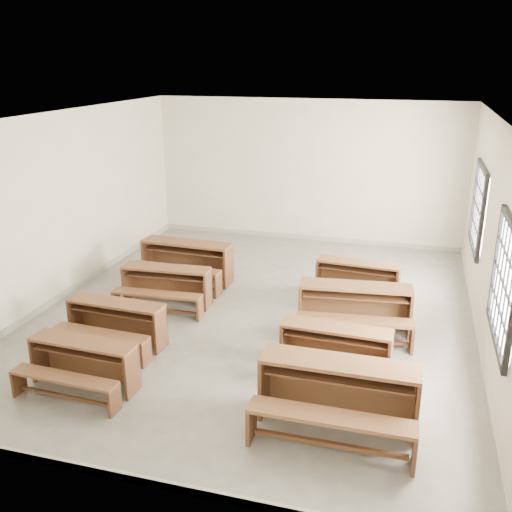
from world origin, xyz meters
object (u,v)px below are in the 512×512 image
(desk_set_4, at_px, (338,391))
(desk_set_5, at_px, (335,347))
(desk_set_3, at_px, (186,259))
(desk_set_1, at_px, (115,320))
(desk_set_0, at_px, (82,361))
(desk_set_7, at_px, (357,277))
(desk_set_6, at_px, (355,306))
(desk_set_2, at_px, (166,284))

(desk_set_4, bearing_deg, desk_set_5, 99.68)
(desk_set_4, bearing_deg, desk_set_3, 132.37)
(desk_set_5, bearing_deg, desk_set_1, -176.55)
(desk_set_3, distance_m, desk_set_5, 4.10)
(desk_set_0, bearing_deg, desk_set_3, 94.66)
(desk_set_5, height_order, desk_set_7, desk_set_5)
(desk_set_6, relative_size, desk_set_7, 1.19)
(desk_set_3, distance_m, desk_set_6, 3.55)
(desk_set_0, bearing_deg, desk_set_2, 93.53)
(desk_set_0, distance_m, desk_set_5, 3.29)
(desk_set_5, bearing_deg, desk_set_0, -155.81)
(desk_set_2, height_order, desk_set_7, desk_set_2)
(desk_set_3, xyz_separation_m, desk_set_5, (3.20, -2.56, -0.06))
(desk_set_6, height_order, desk_set_7, desk_set_6)
(desk_set_2, relative_size, desk_set_6, 0.87)
(desk_set_0, xyz_separation_m, desk_set_2, (-0.05, 2.67, 0.02))
(desk_set_2, xyz_separation_m, desk_set_4, (3.30, -2.62, 0.08))
(desk_set_1, xyz_separation_m, desk_set_3, (0.03, 2.63, 0.06))
(desk_set_1, relative_size, desk_set_6, 0.84)
(desk_set_2, bearing_deg, desk_set_5, -28.22)
(desk_set_6, bearing_deg, desk_set_7, 88.54)
(desk_set_1, xyz_separation_m, desk_set_2, (0.13, 1.51, 0.01))
(desk_set_0, distance_m, desk_set_2, 2.67)
(desk_set_3, height_order, desk_set_7, desk_set_3)
(desk_set_7, bearing_deg, desk_set_4, -82.53)
(desk_set_4, relative_size, desk_set_6, 1.00)
(desk_set_2, distance_m, desk_set_6, 3.22)
(desk_set_1, bearing_deg, desk_set_6, 24.76)
(desk_set_0, height_order, desk_set_4, desk_set_4)
(desk_set_0, xyz_separation_m, desk_set_5, (3.06, 1.22, 0.01))
(desk_set_1, bearing_deg, desk_set_3, 92.15)
(desk_set_1, bearing_deg, desk_set_5, 3.92)
(desk_set_2, xyz_separation_m, desk_set_7, (3.10, 1.24, -0.02))
(desk_set_6, bearing_deg, desk_set_0, -147.76)
(desk_set_1, distance_m, desk_set_6, 3.60)
(desk_set_2, distance_m, desk_set_3, 1.12)
(desk_set_1, height_order, desk_set_4, desk_set_4)
(desk_set_3, relative_size, desk_set_7, 1.17)
(desk_set_0, bearing_deg, desk_set_5, 24.35)
(desk_set_4, distance_m, desk_set_7, 3.86)
(desk_set_4, height_order, desk_set_6, desk_set_4)
(desk_set_5, xyz_separation_m, desk_set_7, (-0.01, 2.68, -0.01))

